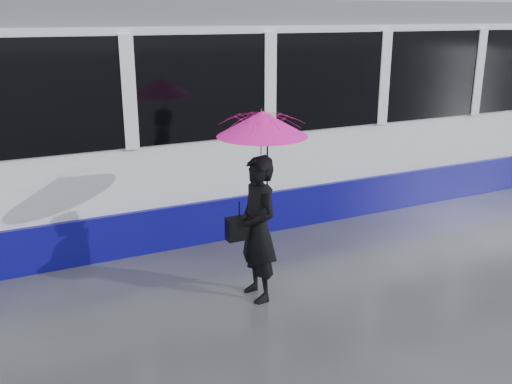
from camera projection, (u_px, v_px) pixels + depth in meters
ground at (269, 271)px, 7.30m from camera, size 90.00×90.00×0.00m
rails at (200, 213)px, 9.44m from camera, size 34.00×1.51×0.02m
tram at (0, 130)px, 7.76m from camera, size 26.00×2.56×3.35m
woman at (258, 229)px, 6.40m from camera, size 0.42×0.63×1.68m
umbrella at (262, 141)px, 6.12m from camera, size 1.02×1.02×1.14m
handbag at (239, 228)px, 6.31m from camera, size 0.30×0.14×0.44m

